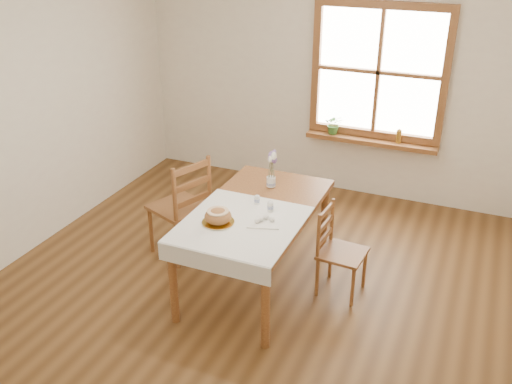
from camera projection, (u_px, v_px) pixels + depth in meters
ground at (242, 301)px, 4.84m from camera, size 5.00×5.00×0.00m
room_walls at (240, 108)px, 4.10m from camera, size 4.60×5.10×2.65m
window at (379, 72)px, 6.08m from camera, size 1.46×0.08×1.46m
window_sill at (371, 141)px, 6.35m from camera, size 1.46×0.20×0.05m
dining_table at (256, 217)px, 4.80m from camera, size 0.90×1.60×0.75m
table_linen at (241, 224)px, 4.51m from camera, size 0.91×0.99×0.01m
chair_left at (179, 205)px, 5.35m from camera, size 0.63×0.62×1.01m
chair_right at (343, 252)px, 4.81m from camera, size 0.41×0.40×0.79m
bread_plate at (218, 222)px, 4.51m from camera, size 0.32×0.32×0.01m
bread_loaf at (218, 215)px, 4.48m from camera, size 0.22×0.22×0.12m
egg_napkin at (264, 222)px, 4.51m from camera, size 0.31×0.28×0.01m
eggs at (264, 219)px, 4.50m from camera, size 0.24×0.23×0.04m
salt_shaker at (257, 200)px, 4.79m from camera, size 0.05×0.05×0.09m
pepper_shaker at (270, 206)px, 4.67m from camera, size 0.06×0.06×0.10m
flower_vase at (271, 182)px, 5.11m from camera, size 0.08×0.08×0.09m
lavender_bouquet at (271, 164)px, 5.03m from camera, size 0.14×0.14×0.27m
potted_plant at (334, 126)px, 6.45m from camera, size 0.25×0.27×0.17m
amber_bottle at (399, 136)px, 6.20m from camera, size 0.07×0.07×0.16m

